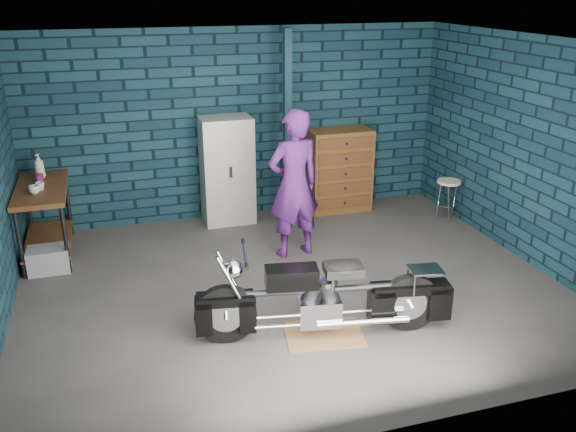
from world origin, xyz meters
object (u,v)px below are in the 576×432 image
workbench (46,221)px  person (294,184)px  locker (227,171)px  tool_chest (339,170)px  motorcycle (325,292)px  shop_stool (447,200)px  storage_bin (49,260)px

workbench → person: size_ratio=0.75×
person → locker: person is taller
workbench → tool_chest: (4.13, 0.48, 0.16)m
motorcycle → person: person is taller
locker → tool_chest: (1.70, 0.00, -0.15)m
tool_chest → shop_stool: (1.33, -0.90, -0.31)m
workbench → storage_bin: size_ratio=2.94×
person → locker: size_ratio=1.22×
storage_bin → locker: locker is taller
storage_bin → locker: bearing=22.2°
person → shop_stool: 2.60m
storage_bin → shop_stool: (5.44, 0.08, 0.16)m
person → storage_bin: person is taller
workbench → motorcycle: size_ratio=0.66×
person → shop_stool: size_ratio=3.08×
motorcycle → storage_bin: motorcycle is taller
person → tool_chest: size_ratio=1.51×
tool_chest → shop_stool: size_ratio=2.03×
workbench → tool_chest: bearing=6.6°
motorcycle → person: size_ratio=1.14×
shop_stool → motorcycle: bearing=-139.3°
storage_bin → tool_chest: (4.11, 0.98, 0.47)m
workbench → shop_stool: (5.46, -0.42, -0.15)m
motorcycle → locker: bearing=104.5°
workbench → person: person is taller
workbench → shop_stool: size_ratio=2.31×
workbench → shop_stool: workbench is taller
storage_bin → person: bearing=-7.5°
storage_bin → shop_stool: shop_stool is taller
locker → shop_stool: (3.04, -0.90, -0.46)m
motorcycle → tool_chest: bearing=76.2°
locker → person: bearing=-67.9°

